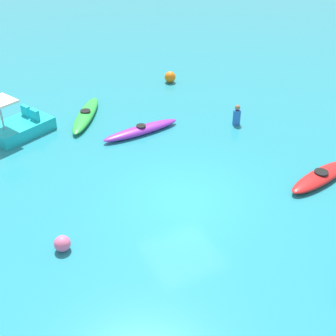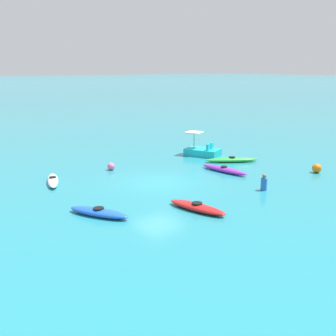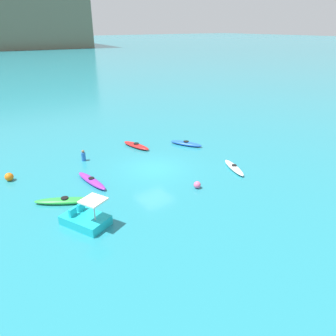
{
  "view_description": "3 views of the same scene",
  "coord_description": "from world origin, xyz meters",
  "px_view_note": "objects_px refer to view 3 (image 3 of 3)",
  "views": [
    {
      "loc": [
        9.94,
        -5.48,
        8.52
      ],
      "look_at": [
        -1.31,
        0.09,
        0.37
      ],
      "focal_mm": 46.97,
      "sensor_mm": 36.0,
      "label": 1
    },
    {
      "loc": [
        12.43,
        17.32,
        6.2
      ],
      "look_at": [
        -1.78,
        -1.41,
        0.3
      ],
      "focal_mm": 42.89,
      "sensor_mm": 36.0,
      "label": 2
    },
    {
      "loc": [
        -11.35,
        -17.79,
        9.58
      ],
      "look_at": [
        0.16,
        -1.51,
        0.58
      ],
      "focal_mm": 33.99,
      "sensor_mm": 36.0,
      "label": 3
    }
  ],
  "objects_px": {
    "kayak_red": "(136,145)",
    "buoy_pink": "(197,185)",
    "kayak_green": "(65,201)",
    "kayak_purple": "(92,181)",
    "buoy_orange": "(9,177)",
    "pedal_boat_cyan": "(86,219)",
    "person_near_shore": "(83,156)",
    "kayak_blue": "(186,143)",
    "kayak_white": "(234,168)"
  },
  "relations": [
    {
      "from": "kayak_blue",
      "to": "kayak_red",
      "type": "bearing_deg",
      "value": 151.59
    },
    {
      "from": "kayak_red",
      "to": "buoy_pink",
      "type": "xyz_separation_m",
      "value": [
        -0.56,
        -8.74,
        0.07
      ]
    },
    {
      "from": "kayak_blue",
      "to": "person_near_shore",
      "type": "relative_size",
      "value": 3.3
    },
    {
      "from": "kayak_purple",
      "to": "kayak_white",
      "type": "relative_size",
      "value": 1.19
    },
    {
      "from": "buoy_orange",
      "to": "buoy_pink",
      "type": "relative_size",
      "value": 1.21
    },
    {
      "from": "kayak_blue",
      "to": "kayak_green",
      "type": "height_order",
      "value": "same"
    },
    {
      "from": "kayak_green",
      "to": "person_near_shore",
      "type": "relative_size",
      "value": 3.84
    },
    {
      "from": "kayak_red",
      "to": "pedal_boat_cyan",
      "type": "xyz_separation_m",
      "value": [
        -7.95,
        -8.48,
        0.17
      ]
    },
    {
      "from": "kayak_green",
      "to": "kayak_blue",
      "type": "bearing_deg",
      "value": 17.02
    },
    {
      "from": "pedal_boat_cyan",
      "to": "person_near_shore",
      "type": "distance_m",
      "value": 8.86
    },
    {
      "from": "kayak_white",
      "to": "buoy_pink",
      "type": "xyz_separation_m",
      "value": [
        -4.02,
        -0.65,
        0.07
      ]
    },
    {
      "from": "kayak_green",
      "to": "kayak_purple",
      "type": "height_order",
      "value": "same"
    },
    {
      "from": "kayak_purple",
      "to": "buoy_orange",
      "type": "distance_m",
      "value": 5.61
    },
    {
      "from": "kayak_purple",
      "to": "pedal_boat_cyan",
      "type": "xyz_separation_m",
      "value": [
        -2.15,
        -4.36,
        0.17
      ]
    },
    {
      "from": "buoy_orange",
      "to": "pedal_boat_cyan",
      "type": "bearing_deg",
      "value": -74.17
    },
    {
      "from": "kayak_purple",
      "to": "kayak_white",
      "type": "height_order",
      "value": "same"
    },
    {
      "from": "buoy_pink",
      "to": "kayak_blue",
      "type": "bearing_deg",
      "value": 56.86
    },
    {
      "from": "kayak_green",
      "to": "kayak_purple",
      "type": "relative_size",
      "value": 0.99
    },
    {
      "from": "kayak_white",
      "to": "buoy_orange",
      "type": "xyz_separation_m",
      "value": [
        -13.63,
        7.47,
        0.12
      ]
    },
    {
      "from": "kayak_blue",
      "to": "kayak_purple",
      "type": "height_order",
      "value": "same"
    },
    {
      "from": "kayak_blue",
      "to": "kayak_purple",
      "type": "xyz_separation_m",
      "value": [
        -9.6,
        -2.06,
        -0.0
      ]
    },
    {
      "from": "kayak_red",
      "to": "buoy_pink",
      "type": "height_order",
      "value": "buoy_pink"
    },
    {
      "from": "kayak_blue",
      "to": "buoy_orange",
      "type": "distance_m",
      "value": 14.05
    },
    {
      "from": "kayak_white",
      "to": "buoy_orange",
      "type": "distance_m",
      "value": 15.54
    },
    {
      "from": "kayak_purple",
      "to": "buoy_orange",
      "type": "bearing_deg",
      "value": 141.38
    },
    {
      "from": "kayak_blue",
      "to": "pedal_boat_cyan",
      "type": "height_order",
      "value": "pedal_boat_cyan"
    },
    {
      "from": "buoy_pink",
      "to": "person_near_shore",
      "type": "height_order",
      "value": "person_near_shore"
    },
    {
      "from": "kayak_blue",
      "to": "pedal_boat_cyan",
      "type": "relative_size",
      "value": 1.03
    },
    {
      "from": "buoy_orange",
      "to": "person_near_shore",
      "type": "xyz_separation_m",
      "value": [
        5.39,
        0.41,
        0.11
      ]
    },
    {
      "from": "kayak_red",
      "to": "kayak_purple",
      "type": "bearing_deg",
      "value": -144.59
    },
    {
      "from": "pedal_boat_cyan",
      "to": "person_near_shore",
      "type": "xyz_separation_m",
      "value": [
        3.17,
        8.28,
        0.05
      ]
    },
    {
      "from": "kayak_blue",
      "to": "buoy_pink",
      "type": "bearing_deg",
      "value": -123.14
    },
    {
      "from": "kayak_purple",
      "to": "buoy_pink",
      "type": "height_order",
      "value": "buoy_pink"
    },
    {
      "from": "kayak_red",
      "to": "kayak_green",
      "type": "bearing_deg",
      "value": -144.9
    },
    {
      "from": "kayak_red",
      "to": "person_near_shore",
      "type": "height_order",
      "value": "person_near_shore"
    },
    {
      "from": "kayak_purple",
      "to": "kayak_green",
      "type": "bearing_deg",
      "value": -145.67
    },
    {
      "from": "kayak_white",
      "to": "kayak_red",
      "type": "xyz_separation_m",
      "value": [
        -3.46,
        8.09,
        0.0
      ]
    },
    {
      "from": "pedal_boat_cyan",
      "to": "buoy_pink",
      "type": "xyz_separation_m",
      "value": [
        7.39,
        -0.25,
        -0.11
      ]
    },
    {
      "from": "kayak_white",
      "to": "buoy_orange",
      "type": "bearing_deg",
      "value": 151.29
    },
    {
      "from": "buoy_pink",
      "to": "person_near_shore",
      "type": "bearing_deg",
      "value": 116.33
    },
    {
      "from": "kayak_blue",
      "to": "pedal_boat_cyan",
      "type": "xyz_separation_m",
      "value": [
        -11.75,
        -6.43,
        0.17
      ]
    },
    {
      "from": "kayak_purple",
      "to": "person_near_shore",
      "type": "xyz_separation_m",
      "value": [
        1.01,
        3.91,
        0.22
      ]
    },
    {
      "from": "kayak_green",
      "to": "buoy_orange",
      "type": "relative_size",
      "value": 6.02
    },
    {
      "from": "kayak_blue",
      "to": "buoy_pink",
      "type": "relative_size",
      "value": 6.29
    },
    {
      "from": "pedal_boat_cyan",
      "to": "buoy_pink",
      "type": "relative_size",
      "value": 6.08
    },
    {
      "from": "kayak_white",
      "to": "person_near_shore",
      "type": "distance_m",
      "value": 11.4
    },
    {
      "from": "kayak_blue",
      "to": "person_near_shore",
      "type": "height_order",
      "value": "person_near_shore"
    },
    {
      "from": "kayak_white",
      "to": "buoy_pink",
      "type": "relative_size",
      "value": 6.21
    },
    {
      "from": "kayak_white",
      "to": "kayak_red",
      "type": "bearing_deg",
      "value": 113.15
    },
    {
      "from": "kayak_red",
      "to": "pedal_boat_cyan",
      "type": "height_order",
      "value": "pedal_boat_cyan"
    }
  ]
}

